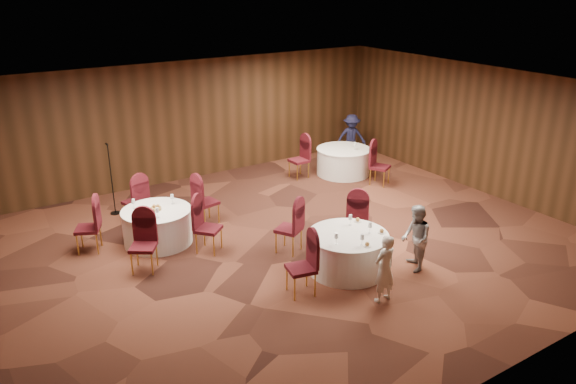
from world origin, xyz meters
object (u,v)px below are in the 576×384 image
table_main (347,252)px  mic_stand (113,193)px  table_left (157,226)px  woman_b (416,238)px  table_right (343,161)px  man_c (351,137)px  woman_a (384,269)px

table_main → mic_stand: 5.86m
table_left → woman_b: size_ratio=1.11×
table_main → table_right: 5.54m
table_left → man_c: 7.31m
woman_a → woman_b: (1.25, 0.51, 0.03)m
woman_a → man_c: 7.91m
table_main → table_left: (-2.59, 3.07, 0.00)m
table_left → woman_b: (3.67, -3.74, 0.27)m
table_main → man_c: (4.37, 5.30, 0.32)m
table_right → mic_stand: size_ratio=0.88×
table_main → woman_b: 1.30m
table_right → man_c: (1.00, 0.90, 0.32)m
mic_stand → man_c: 7.26m
woman_b → table_right: bearing=-175.6°
man_c → woman_b: bearing=-91.8°
woman_b → table_main: bearing=-93.1°
woman_a → table_main: bearing=-102.1°
table_main → mic_stand: size_ratio=0.89×
table_left → mic_stand: (-0.30, 2.03, 0.13)m
woman_b → woman_a: bearing=-38.9°
table_right → table_left: bearing=-167.4°
mic_stand → woman_b: size_ratio=1.33×
table_main → woman_a: (-0.17, -1.19, 0.24)m
table_right → woman_a: (-3.54, -5.59, 0.24)m
table_main → table_left: same height
table_main → man_c: man_c is taller
woman_b → man_c: 6.82m
mic_stand → woman_b: 7.01m
table_right → woman_b: size_ratio=1.17×
table_main → man_c: 6.88m
table_main → table_right: (3.37, 4.40, 0.00)m
table_main → man_c: size_ratio=1.09×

